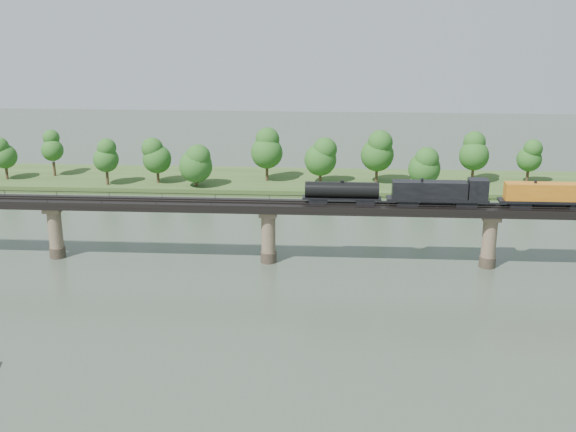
{
  "coord_description": "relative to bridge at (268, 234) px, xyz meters",
  "views": [
    {
      "loc": [
        11.4,
        -94.6,
        48.71
      ],
      "look_at": [
        3.61,
        30.0,
        9.0
      ],
      "focal_mm": 45.0,
      "sensor_mm": 36.0,
      "label": 1
    }
  ],
  "objects": [
    {
      "name": "bridge_superstructure",
      "position": [
        0.0,
        0.0,
        6.33
      ],
      "size": [
        220.0,
        4.9,
        0.75
      ],
      "color": "black",
      "rests_on": "bridge"
    },
    {
      "name": "freight_train",
      "position": [
        43.51,
        -0.0,
        8.42
      ],
      "size": [
        72.36,
        2.82,
        4.98
      ],
      "color": "black",
      "rests_on": "bridge"
    },
    {
      "name": "far_treeline",
      "position": [
        -8.21,
        50.52,
        3.37
      ],
      "size": [
        289.06,
        17.54,
        13.6
      ],
      "color": "#382619",
      "rests_on": "far_bank"
    },
    {
      "name": "bridge",
      "position": [
        0.0,
        0.0,
        0.0
      ],
      "size": [
        236.0,
        30.0,
        11.5
      ],
      "color": "#473A2D",
      "rests_on": "ground"
    },
    {
      "name": "far_bank",
      "position": [
        0.0,
        55.0,
        -4.66
      ],
      "size": [
        300.0,
        24.0,
        1.6
      ],
      "primitive_type": "cube",
      "color": "#314E1F",
      "rests_on": "ground"
    },
    {
      "name": "ground",
      "position": [
        0.0,
        -30.0,
        -5.46
      ],
      "size": [
        400.0,
        400.0,
        0.0
      ],
      "primitive_type": "plane",
      "color": "#334032",
      "rests_on": "ground"
    }
  ]
}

